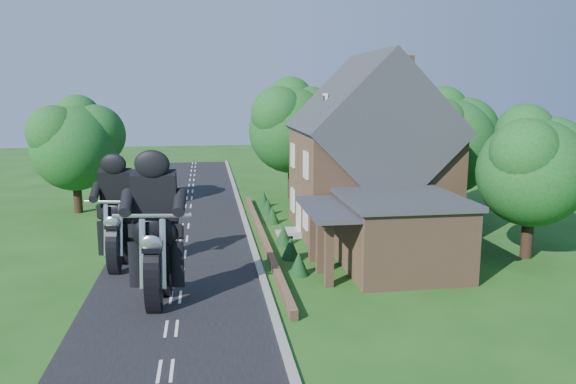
{
  "coord_description": "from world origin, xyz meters",
  "views": [
    {
      "loc": [
        1.33,
        -24.58,
        8.11
      ],
      "look_at": [
        5.6,
        4.36,
        2.8
      ],
      "focal_mm": 35.0,
      "sensor_mm": 36.0,
      "label": 1
    }
  ],
  "objects": [
    {
      "name": "garden_wall",
      "position": [
        4.3,
        5.0,
        0.2
      ],
      "size": [
        0.3,
        22.0,
        0.4
      ],
      "primitive_type": "cube",
      "color": "brown",
      "rests_on": "ground"
    },
    {
      "name": "shrub_d",
      "position": [
        5.3,
        9.0,
        0.55
      ],
      "size": [
        0.9,
        0.9,
        1.1
      ],
      "primitive_type": "cone",
      "color": "black",
      "rests_on": "ground"
    },
    {
      "name": "tree_far_road",
      "position": [
        -6.86,
        14.11,
        4.84
      ],
      "size": [
        6.08,
        5.6,
        7.84
      ],
      "color": "black",
      "rests_on": "ground"
    },
    {
      "name": "shrub_e",
      "position": [
        5.3,
        11.5,
        0.55
      ],
      "size": [
        0.9,
        0.9,
        1.1
      ],
      "primitive_type": "cone",
      "color": "black",
      "rests_on": "ground"
    },
    {
      "name": "motorcycle_follow",
      "position": [
        -2.67,
        0.99,
        0.8
      ],
      "size": [
        0.78,
        1.78,
        1.61
      ],
      "primitive_type": null,
      "rotation": [
        0.0,
        0.0,
        2.94
      ],
      "color": "black",
      "rests_on": "ground"
    },
    {
      "name": "annex",
      "position": [
        9.87,
        -0.8,
        1.77
      ],
      "size": [
        7.05,
        5.94,
        3.44
      ],
      "color": "brown",
      "rests_on": "ground"
    },
    {
      "name": "kerb",
      "position": [
        3.65,
        0.0,
        0.06
      ],
      "size": [
        0.3,
        80.0,
        0.12
      ],
      "primitive_type": "cube",
      "color": "gray",
      "rests_on": "ground"
    },
    {
      "name": "tree_annex_side",
      "position": [
        17.13,
        0.1,
        4.69
      ],
      "size": [
        5.64,
        5.2,
        7.48
      ],
      "color": "black",
      "rests_on": "ground"
    },
    {
      "name": "shrub_a",
      "position": [
        5.3,
        -1.0,
        0.55
      ],
      "size": [
        0.9,
        0.9,
        1.1
      ],
      "primitive_type": "cone",
      "color": "black",
      "rests_on": "ground"
    },
    {
      "name": "tree_behind_house",
      "position": [
        14.18,
        16.14,
        6.23
      ],
      "size": [
        7.81,
        7.2,
        10.08
      ],
      "color": "black",
      "rests_on": "ground"
    },
    {
      "name": "ground",
      "position": [
        0.0,
        0.0,
        0.0
      ],
      "size": [
        120.0,
        120.0,
        0.0
      ],
      "primitive_type": "plane",
      "color": "#1D4D15",
      "rests_on": "ground"
    },
    {
      "name": "shrub_f",
      "position": [
        5.3,
        14.0,
        0.55
      ],
      "size": [
        0.9,
        0.9,
        1.1
      ],
      "primitive_type": "cone",
      "color": "black",
      "rests_on": "ground"
    },
    {
      "name": "shrub_b",
      "position": [
        5.3,
        1.5,
        0.55
      ],
      "size": [
        0.9,
        0.9,
        1.1
      ],
      "primitive_type": "cone",
      "color": "black",
      "rests_on": "ground"
    },
    {
      "name": "motorcycle_lead",
      "position": [
        -0.58,
        -3.71,
        0.9
      ],
      "size": [
        0.73,
        1.97,
        1.79
      ],
      "primitive_type": null,
      "rotation": [
        0.0,
        0.0,
        3.01
      ],
      "color": "black",
      "rests_on": "ground"
    },
    {
      "name": "tree_behind_left",
      "position": [
        8.16,
        17.13,
        5.73
      ],
      "size": [
        6.94,
        6.4,
        9.16
      ],
      "color": "black",
      "rests_on": "ground"
    },
    {
      "name": "tree_house_right",
      "position": [
        16.65,
        8.62,
        5.19
      ],
      "size": [
        6.51,
        6.0,
        8.4
      ],
      "color": "black",
      "rests_on": "ground"
    },
    {
      "name": "shrub_c",
      "position": [
        5.3,
        4.0,
        0.55
      ],
      "size": [
        0.9,
        0.9,
        1.1
      ],
      "primitive_type": "cone",
      "color": "black",
      "rests_on": "ground"
    },
    {
      "name": "road",
      "position": [
        0.0,
        0.0,
        0.01
      ],
      "size": [
        7.0,
        80.0,
        0.02
      ],
      "primitive_type": "cube",
      "color": "black",
      "rests_on": "ground"
    },
    {
      "name": "house",
      "position": [
        10.49,
        6.0,
        4.34
      ],
      "size": [
        9.54,
        8.64,
        10.24
      ],
      "color": "brown",
      "rests_on": "ground"
    }
  ]
}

